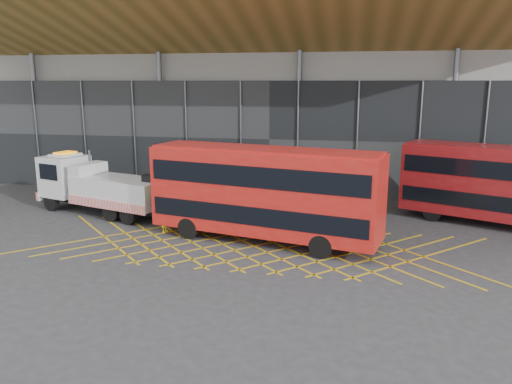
% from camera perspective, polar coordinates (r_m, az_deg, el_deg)
% --- Properties ---
extents(ground_plane, '(120.00, 120.00, 0.00)m').
position_cam_1_polar(ground_plane, '(25.48, -7.33, -5.71)').
color(ground_plane, '#2C2C2F').
extents(road_markings, '(23.16, 7.16, 0.01)m').
position_cam_1_polar(road_markings, '(24.69, -0.22, -6.19)').
color(road_markings, gold).
rests_on(road_markings, ground_plane).
extents(construction_building, '(55.00, 23.97, 18.00)m').
position_cam_1_polar(construction_building, '(41.76, 3.14, 13.91)').
color(construction_building, gray).
rests_on(construction_building, ground_plane).
extents(recovery_truck, '(10.46, 5.16, 3.68)m').
position_cam_1_polar(recovery_truck, '(31.87, -17.60, 0.65)').
color(recovery_truck, black).
rests_on(recovery_truck, ground_plane).
extents(bus_towed, '(11.96, 5.28, 4.75)m').
position_cam_1_polar(bus_towed, '(24.76, 0.85, 0.19)').
color(bus_towed, '#AD140F').
rests_on(bus_towed, ground_plane).
extents(bus_second, '(10.97, 6.85, 4.45)m').
position_cam_1_polar(bus_second, '(30.59, 26.57, 0.91)').
color(bus_second, maroon).
rests_on(bus_second, ground_plane).
extents(worker, '(0.39, 0.58, 1.58)m').
position_cam_1_polar(worker, '(27.19, -10.40, -2.91)').
color(worker, yellow).
rests_on(worker, ground_plane).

